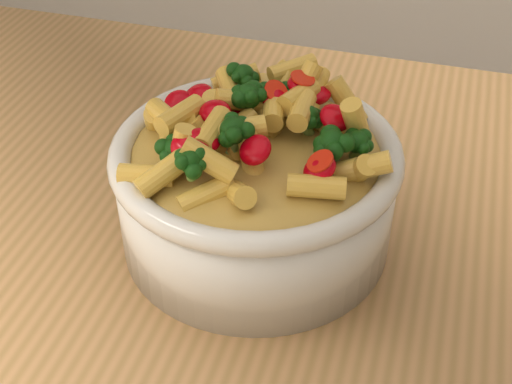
# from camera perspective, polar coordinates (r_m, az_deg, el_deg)

# --- Properties ---
(table) EXTENTS (1.20, 0.80, 0.90)m
(table) POSITION_cam_1_polar(r_m,az_deg,el_deg) (0.66, -10.72, -11.37)
(table) COLOR #A37346
(table) RESTS_ON ground
(serving_bowl) EXTENTS (0.22, 0.22, 0.10)m
(serving_bowl) POSITION_cam_1_polar(r_m,az_deg,el_deg) (0.56, -0.00, 0.09)
(serving_bowl) COLOR silver
(serving_bowl) RESTS_ON table
(pasta_salad) EXTENTS (0.18, 0.18, 0.04)m
(pasta_salad) POSITION_cam_1_polar(r_m,az_deg,el_deg) (0.53, -0.00, 5.17)
(pasta_salad) COLOR #E9AF49
(pasta_salad) RESTS_ON serving_bowl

